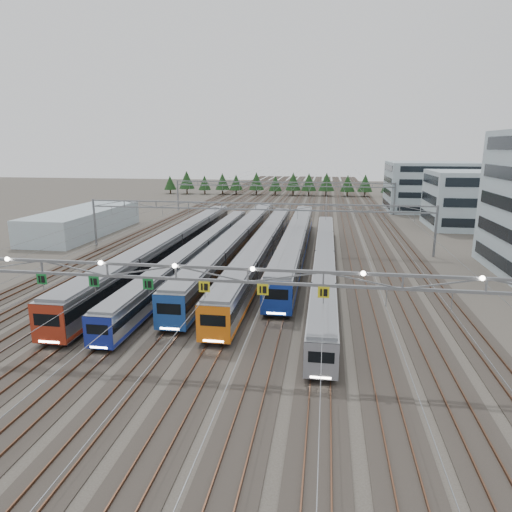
# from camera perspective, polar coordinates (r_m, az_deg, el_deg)

# --- Properties ---
(ground) EXTENTS (400.00, 400.00, 0.00)m
(ground) POSITION_cam_1_polar(r_m,az_deg,el_deg) (38.07, -9.52, -12.69)
(ground) COLOR #47423A
(ground) RESTS_ON ground
(track_bed) EXTENTS (54.00, 260.00, 5.42)m
(track_bed) POSITION_cam_1_polar(r_m,az_deg,el_deg) (133.66, 3.93, 6.98)
(track_bed) COLOR #2D2823
(track_bed) RESTS_ON ground
(train_a) EXTENTS (3.14, 63.30, 4.09)m
(train_a) POSITION_cam_1_polar(r_m,az_deg,el_deg) (69.15, -10.39, 1.30)
(train_a) COLOR black
(train_a) RESTS_ON ground
(train_b) EXTENTS (2.55, 61.80, 3.31)m
(train_b) POSITION_cam_1_polar(r_m,az_deg,el_deg) (67.06, -6.99, 0.69)
(train_b) COLOR black
(train_b) RESTS_ON ground
(train_c) EXTENTS (3.03, 66.15, 3.95)m
(train_c) POSITION_cam_1_polar(r_m,az_deg,el_deg) (72.27, -2.15, 1.98)
(train_c) COLOR black
(train_c) RESTS_ON ground
(train_d) EXTENTS (2.98, 60.37, 3.88)m
(train_d) POSITION_cam_1_polar(r_m,az_deg,el_deg) (66.87, 0.86, 1.01)
(train_d) COLOR black
(train_d) RESTS_ON ground
(train_e) EXTENTS (3.17, 55.55, 4.13)m
(train_e) POSITION_cam_1_polar(r_m,az_deg,el_deg) (71.04, 4.99, 1.81)
(train_e) COLOR black
(train_e) RESTS_ON ground
(train_f) EXTENTS (2.54, 58.68, 3.30)m
(train_f) POSITION_cam_1_polar(r_m,az_deg,el_deg) (60.90, 8.54, -0.68)
(train_f) COLOR black
(train_f) RESTS_ON ground
(gantry_near) EXTENTS (56.36, 0.61, 8.08)m
(gantry_near) POSITION_cam_1_polar(r_m,az_deg,el_deg) (35.44, -10.10, -2.42)
(gantry_near) COLOR gray
(gantry_near) RESTS_ON ground
(gantry_mid) EXTENTS (56.36, 0.36, 8.00)m
(gantry_mid) POSITION_cam_1_polar(r_m,az_deg,el_deg) (73.91, -0.04, 5.52)
(gantry_mid) COLOR gray
(gantry_mid) RESTS_ON ground
(gantry_far) EXTENTS (56.36, 0.36, 8.00)m
(gantry_far) POSITION_cam_1_polar(r_m,az_deg,el_deg) (118.31, 3.33, 8.52)
(gantry_far) COLOR gray
(gantry_far) RESTS_ON ground
(depot_bldg_mid) EXTENTS (14.00, 16.00, 11.76)m
(depot_bldg_mid) POSITION_cam_1_polar(r_m,az_deg,el_deg) (105.46, 24.54, 6.44)
(depot_bldg_mid) COLOR #ABC5CD
(depot_bldg_mid) RESTS_ON ground
(depot_bldg_north) EXTENTS (22.00, 18.00, 12.72)m
(depot_bldg_north) POSITION_cam_1_polar(r_m,az_deg,el_deg) (129.91, 20.96, 8.10)
(depot_bldg_north) COLOR #ABC5CD
(depot_bldg_north) RESTS_ON ground
(west_shed) EXTENTS (10.00, 30.00, 4.76)m
(west_shed) POSITION_cam_1_polar(r_m,az_deg,el_deg) (95.46, -20.73, 4.04)
(west_shed) COLOR #ABC5CD
(west_shed) RESTS_ON ground
(treeline) EXTENTS (100.10, 5.60, 7.02)m
(treeline) POSITION_cam_1_polar(r_m,az_deg,el_deg) (160.16, 5.60, 9.02)
(treeline) COLOR #332114
(treeline) RESTS_ON ground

